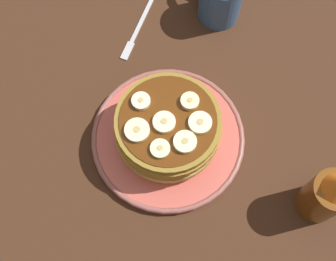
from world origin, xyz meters
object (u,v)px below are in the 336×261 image
banana_slice_2 (188,99)px  banana_slice_5 (141,101)px  pancake_stack (165,128)px  fork (136,32)px  banana_slice_6 (185,142)px  banana_slice_4 (160,149)px  banana_slice_3 (137,130)px  banana_slice_1 (200,123)px  plate (168,138)px  banana_slice_0 (165,123)px  syrup_bottle (327,195)px

banana_slice_2 → banana_slice_5: bearing=51.1°
pancake_stack → fork: (18.03, -9.06, -4.50)cm
banana_slice_6 → banana_slice_5: bearing=3.7°
banana_slice_4 → fork: 25.81cm
pancake_stack → banana_slice_4: 5.92cm
banana_slice_3 → banana_slice_5: bearing=-47.2°
banana_slice_1 → fork: size_ratio=0.28×
pancake_stack → fork: pancake_stack is taller
plate → banana_slice_0: (-0.16, 0.73, 7.74)cm
banana_slice_0 → banana_slice_1: (-3.21, -3.73, -0.04)cm
banana_slice_4 → banana_slice_6: 3.54cm
banana_slice_4 → banana_slice_5: bearing=-20.1°
pancake_stack → banana_slice_2: banana_slice_2 is taller
banana_slice_3 → fork: banana_slice_3 is taller
plate → banana_slice_1: 8.93cm
banana_slice_0 → banana_slice_3: same height
banana_slice_1 → banana_slice_2: (3.79, -1.13, 0.07)cm
banana_slice_4 → banana_slice_6: bearing=-116.0°
pancake_stack → syrup_bottle: (-22.53, -9.89, 0.95)cm
banana_slice_2 → fork: 20.40cm
banana_slice_6 → syrup_bottle: size_ratio=0.25×
plate → fork: size_ratio=2.00×
plate → syrup_bottle: size_ratio=1.85×
pancake_stack → banana_slice_6: size_ratio=5.01×
pancake_stack → syrup_bottle: bearing=-156.3°
banana_slice_0 → banana_slice_3: 4.01cm
banana_slice_5 → syrup_bottle: syrup_bottle is taller
pancake_stack → banana_slice_2: size_ratio=6.07×
pancake_stack → banana_slice_0: (-0.56, 0.54, 3.80)cm
plate → banana_slice_3: bearing=69.8°
banana_slice_1 → banana_slice_3: bearing=56.0°
fork → plate: bearing=154.3°
banana_slice_1 → syrup_bottle: syrup_bottle is taller
banana_slice_3 → fork: bearing=-38.1°
fork → syrup_bottle: bearing=-178.8°
banana_slice_5 → banana_slice_0: bearing=-176.0°
fork → banana_slice_4: bearing=149.1°
plate → banana_slice_6: 8.80cm
syrup_bottle → banana_slice_1: bearing=19.7°
banana_slice_0 → banana_slice_5: 4.78cm
banana_slice_2 → fork: bearing=-14.8°
pancake_stack → banana_slice_3: (1.19, 4.15, 3.79)cm
banana_slice_3 → fork: size_ratio=0.30×
plate → banana_slice_3: 9.00cm
pancake_stack → banana_slice_5: (4.21, 0.88, 3.81)cm
banana_slice_1 → banana_slice_2: bearing=-16.5°
banana_slice_0 → banana_slice_1: size_ratio=0.97×
banana_slice_1 → banana_slice_5: (7.98, 4.07, 0.04)cm
pancake_stack → banana_slice_1: size_ratio=4.89×
pancake_stack → banana_slice_3: size_ratio=4.61×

